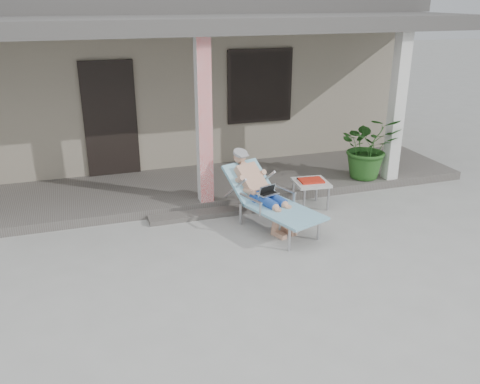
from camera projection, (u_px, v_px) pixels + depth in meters
name	position (u px, v px, depth m)	size (l,w,h in m)	color
ground	(248.00, 270.00, 6.54)	(60.00, 60.00, 0.00)	#9E9E99
house	(157.00, 72.00, 11.70)	(10.40, 5.40, 3.30)	gray
porch_deck	(194.00, 187.00, 9.17)	(10.00, 2.00, 0.15)	#605B56
porch_overhang	(190.00, 30.00, 8.14)	(10.00, 2.30, 2.85)	silver
porch_step	(211.00, 213.00, 8.17)	(2.00, 0.30, 0.07)	#605B56
lounger	(266.00, 182.00, 7.57)	(1.20, 1.83, 1.15)	#B7B7BC
side_table	(311.00, 184.00, 8.35)	(0.59, 0.59, 0.49)	beige
potted_palm	(369.00, 147.00, 9.23)	(1.06, 0.92, 1.17)	#26591E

